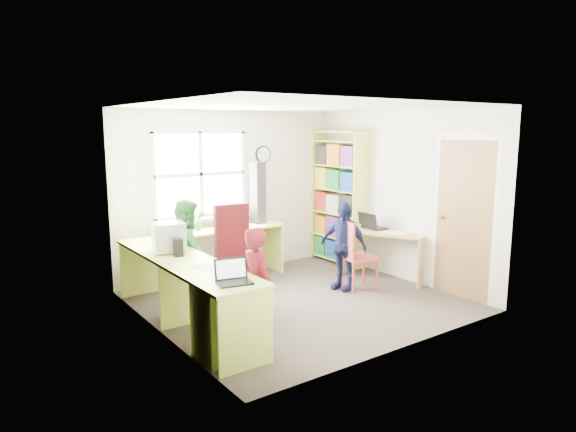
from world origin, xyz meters
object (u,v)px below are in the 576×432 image
object	(u,v)px
l_desk	(216,291)
swivel_chair	(237,262)
bookshelf	(338,201)
laptop_left	(233,277)
person_green	(188,251)
person_navy	(343,246)
crt_monitor	(169,237)
wooden_chair	(354,253)
right_desk	(384,244)
potted_plant	(199,220)
person_red	(257,286)
laptop_right	(371,225)
cd_tower	(258,193)

from	to	relation	value
l_desk	swivel_chair	bearing A→B (deg)	47.29
bookshelf	laptop_left	world-z (taller)	bookshelf
person_green	person_navy	bearing A→B (deg)	-90.91
l_desk	crt_monitor	bearing A→B (deg)	103.93
person_navy	wooden_chair	bearing A→B (deg)	26.77
swivel_chair	person_green	bearing A→B (deg)	150.65
swivel_chair	bookshelf	bearing A→B (deg)	25.10
right_desk	laptop_left	xyz separation A→B (m)	(-3.07, -1.07, 0.30)
l_desk	crt_monitor	distance (m)	0.92
right_desk	wooden_chair	distance (m)	0.73
potted_plant	person_red	bearing A→B (deg)	-101.35
laptop_left	potted_plant	xyz separation A→B (m)	(0.82, 2.41, 0.09)
bookshelf	wooden_chair	bearing A→B (deg)	-122.17
person_red	person_green	bearing A→B (deg)	1.17
bookshelf	laptop_right	bearing A→B (deg)	-96.65
bookshelf	laptop_right	xyz separation A→B (m)	(-0.10, -0.85, -0.25)
right_desk	potted_plant	size ratio (longest dim) A/B	4.90
right_desk	bookshelf	distance (m)	1.19
swivel_chair	person_red	world-z (taller)	swivel_chair
bookshelf	wooden_chair	size ratio (longest dim) A/B	2.24
wooden_chair	laptop_right	size ratio (longest dim) A/B	2.63
person_green	laptop_right	bearing A→B (deg)	-79.81
potted_plant	right_desk	bearing A→B (deg)	-30.88
bookshelf	person_navy	bearing A→B (deg)	-128.09
person_green	right_desk	bearing A→B (deg)	-84.25
swivel_chair	person_green	world-z (taller)	person_green
right_desk	cd_tower	world-z (taller)	cd_tower
crt_monitor	right_desk	bearing A→B (deg)	4.48
bookshelf	person_red	xyz separation A→B (m)	(-2.76, -1.97, -0.40)
right_desk	crt_monitor	xyz separation A→B (m)	(-3.09, 0.37, 0.42)
laptop_right	cd_tower	bearing A→B (deg)	48.27
l_desk	laptop_left	size ratio (longest dim) A/B	8.20
swivel_chair	person_red	distance (m)	1.29
cd_tower	laptop_left	bearing A→B (deg)	-137.54
swivel_chair	right_desk	bearing A→B (deg)	-1.14
l_desk	bookshelf	bearing A→B (deg)	26.43
swivel_chair	crt_monitor	xyz separation A→B (m)	(-0.84, 0.06, 0.40)
crt_monitor	cd_tower	bearing A→B (deg)	39.30
laptop_left	bookshelf	bearing A→B (deg)	47.32
l_desk	crt_monitor	xyz separation A→B (m)	(-0.19, 0.77, 0.47)
swivel_chair	potted_plant	size ratio (longest dim) A/B	4.48
wooden_chair	crt_monitor	xyz separation A→B (m)	(-2.37, 0.53, 0.42)
cd_tower	person_navy	xyz separation A→B (m)	(0.47, -1.37, -0.61)
right_desk	potted_plant	distance (m)	2.65
swivel_chair	crt_monitor	bearing A→B (deg)	-177.62
right_desk	crt_monitor	bearing A→B (deg)	149.24
swivel_chair	person_red	size ratio (longest dim) A/B	1.02
laptop_right	potted_plant	size ratio (longest dim) A/B	1.31
swivel_chair	laptop_left	distance (m)	1.63
cd_tower	person_green	size ratio (longest dim) A/B	0.70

